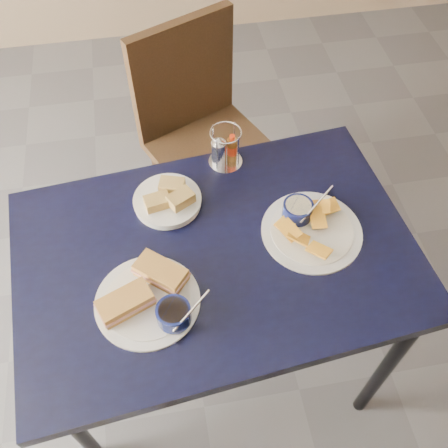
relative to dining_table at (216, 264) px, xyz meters
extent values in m
plane|color=#4C4B50|center=(-0.09, -0.21, -0.68)|extent=(6.00, 6.00, 0.00)
cube|color=black|center=(0.00, 0.00, 0.05)|extent=(1.21, 0.87, 0.04)
cylinder|color=black|center=(-0.49, -0.30, -0.32)|extent=(0.04, 0.04, 0.71)
cylinder|color=black|center=(0.49, -0.30, -0.32)|extent=(0.04, 0.04, 0.71)
cylinder|color=black|center=(-0.49, 0.30, -0.32)|extent=(0.04, 0.04, 0.71)
cylinder|color=black|center=(0.49, 0.30, -0.32)|extent=(0.04, 0.04, 0.71)
cube|color=black|center=(0.09, 0.68, -0.22)|extent=(0.58, 0.57, 0.04)
cylinder|color=black|center=(-0.09, 0.51, -0.46)|extent=(0.04, 0.04, 0.44)
cylinder|color=black|center=(0.27, 0.51, -0.46)|extent=(0.04, 0.04, 0.44)
cylinder|color=black|center=(-0.09, 0.85, -0.46)|extent=(0.04, 0.04, 0.44)
cylinder|color=black|center=(0.27, 0.85, -0.46)|extent=(0.04, 0.04, 0.44)
cube|color=black|center=(0.09, 0.88, 0.03)|extent=(0.42, 0.22, 0.47)
cylinder|color=white|center=(-0.21, -0.13, 0.08)|extent=(0.28, 0.28, 0.01)
cylinder|color=white|center=(-0.21, -0.13, 0.08)|extent=(0.23, 0.23, 0.00)
cube|color=#BD8944|center=(-0.26, -0.14, 0.10)|extent=(0.16, 0.12, 0.04)
cube|color=tan|center=(-0.26, -0.14, 0.10)|extent=(0.16, 0.13, 0.01)
cube|color=#BD8944|center=(-0.16, -0.06, 0.10)|extent=(0.15, 0.14, 0.04)
cube|color=tan|center=(-0.16, -0.06, 0.10)|extent=(0.16, 0.15, 0.01)
cylinder|color=#0A0F39|center=(-0.14, -0.19, 0.11)|extent=(0.09, 0.09, 0.05)
cylinder|color=black|center=(-0.14, -0.19, 0.12)|extent=(0.08, 0.08, 0.01)
cylinder|color=silver|center=(-0.10, -0.21, 0.15)|extent=(0.11, 0.07, 0.08)
cylinder|color=white|center=(0.29, 0.02, 0.08)|extent=(0.30, 0.30, 0.01)
cylinder|color=white|center=(0.29, 0.02, 0.08)|extent=(0.24, 0.24, 0.00)
cube|color=yellow|center=(0.24, -0.01, 0.09)|extent=(0.08, 0.07, 0.03)
cube|color=yellow|center=(0.22, 0.05, 0.09)|extent=(0.08, 0.07, 0.02)
cube|color=yellow|center=(0.28, -0.07, 0.09)|extent=(0.08, 0.08, 0.02)
cube|color=yellow|center=(0.22, 0.01, 0.10)|extent=(0.07, 0.08, 0.03)
cube|color=yellow|center=(0.31, 0.03, 0.10)|extent=(0.05, 0.07, 0.02)
cube|color=yellow|center=(0.32, 0.07, 0.11)|extent=(0.07, 0.06, 0.03)
cube|color=yellow|center=(0.35, 0.07, 0.11)|extent=(0.07, 0.06, 0.02)
cylinder|color=#0A0F39|center=(0.26, 0.08, 0.11)|extent=(0.09, 0.09, 0.05)
cylinder|color=beige|center=(0.26, 0.08, 0.12)|extent=(0.08, 0.08, 0.01)
cylinder|color=silver|center=(0.30, 0.06, 0.15)|extent=(0.11, 0.07, 0.08)
cylinder|color=white|center=(-0.12, 0.20, 0.08)|extent=(0.20, 0.20, 0.02)
cylinder|color=white|center=(-0.12, 0.20, 0.09)|extent=(0.17, 0.17, 0.00)
cube|color=tan|center=(-0.15, 0.18, 0.11)|extent=(0.08, 0.06, 0.03)
cube|color=tan|center=(-0.10, 0.23, 0.12)|extent=(0.09, 0.07, 0.03)
cube|color=tan|center=(-0.08, 0.17, 0.12)|extent=(0.09, 0.08, 0.03)
cylinder|color=silver|center=(0.09, 0.34, 0.07)|extent=(0.11, 0.11, 0.01)
cylinder|color=silver|center=(0.12, 0.37, 0.14)|extent=(0.01, 0.00, 0.13)
cylinder|color=silver|center=(0.05, 0.37, 0.14)|extent=(0.01, 0.00, 0.13)
cylinder|color=silver|center=(0.05, 0.30, 0.14)|extent=(0.01, 0.00, 0.13)
cylinder|color=silver|center=(0.12, 0.30, 0.14)|extent=(0.01, 0.00, 0.13)
torus|color=silver|center=(0.09, 0.34, 0.20)|extent=(0.10, 0.10, 0.00)
cylinder|color=silver|center=(0.07, 0.34, 0.12)|extent=(0.05, 0.05, 0.08)
cone|color=silver|center=(0.07, 0.34, 0.17)|extent=(0.04, 0.04, 0.02)
cylinder|color=brown|center=(0.11, 0.34, 0.12)|extent=(0.03, 0.03, 0.08)
cylinder|color=red|center=(0.11, 0.34, 0.12)|extent=(0.03, 0.03, 0.03)
cylinder|color=red|center=(0.11, 0.34, 0.17)|extent=(0.02, 0.02, 0.02)
camera|label=1|loc=(-0.11, -0.77, 1.27)|focal=40.00mm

